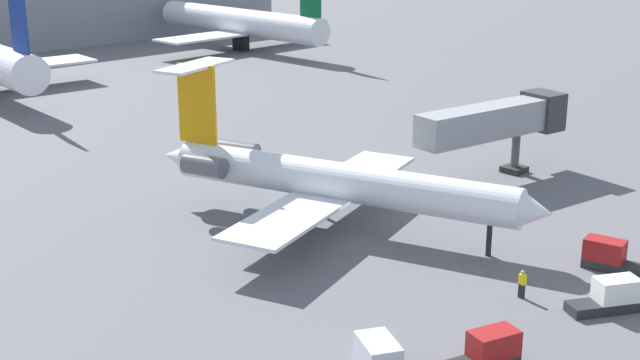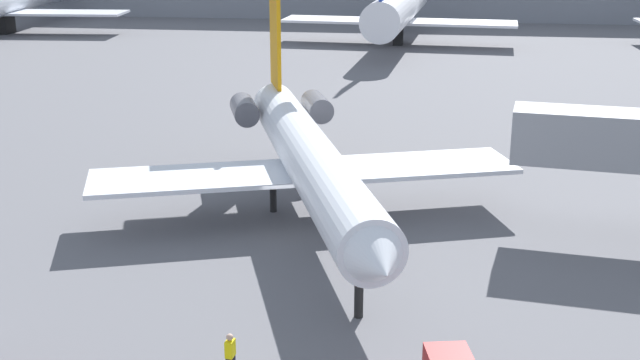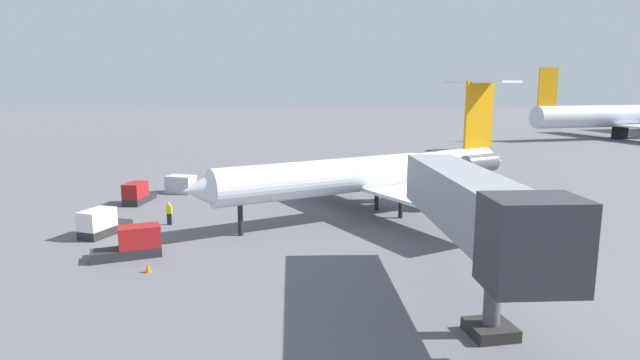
{
  "view_description": "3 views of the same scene",
  "coord_description": "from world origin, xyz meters",
  "px_view_note": "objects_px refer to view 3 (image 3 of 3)",
  "views": [
    {
      "loc": [
        -39.92,
        -39.47,
        21.51
      ],
      "look_at": [
        -0.12,
        2.06,
        3.53
      ],
      "focal_mm": 49.16,
      "sensor_mm": 36.0,
      "label": 1
    },
    {
      "loc": [
        6.7,
        -38.12,
        14.95
      ],
      "look_at": [
        1.42,
        0.07,
        2.61
      ],
      "focal_mm": 46.14,
      "sensor_mm": 36.0,
      "label": 2
    },
    {
      "loc": [
        39.79,
        -10.29,
        10.16
      ],
      "look_at": [
        -1.86,
        -2.36,
        2.61
      ],
      "focal_mm": 29.51,
      "sensor_mm": 36.0,
      "label": 3
    }
  ],
  "objects_px": {
    "baggage_tug_lead": "(137,194)",
    "cargo_container_uld": "(181,184)",
    "jet_bridge": "(478,211)",
    "baggage_tug_spare": "(134,244)",
    "parked_airliner_west_end": "(621,116)",
    "traffic_cone_near": "(148,268)",
    "ground_crew_marshaller": "(169,213)",
    "regional_jet": "(378,171)",
    "baggage_tug_trailing": "(101,224)"
  },
  "relations": [
    {
      "from": "baggage_tug_spare",
      "to": "regional_jet",
      "type": "bearing_deg",
      "value": 112.65
    },
    {
      "from": "jet_bridge",
      "to": "traffic_cone_near",
      "type": "distance_m",
      "value": 17.91
    },
    {
      "from": "regional_jet",
      "to": "baggage_tug_spare",
      "type": "distance_m",
      "value": 19.17
    },
    {
      "from": "ground_crew_marshaller",
      "to": "baggage_tug_trailing",
      "type": "distance_m",
      "value": 4.84
    },
    {
      "from": "ground_crew_marshaller",
      "to": "parked_airliner_west_end",
      "type": "relative_size",
      "value": 0.04
    },
    {
      "from": "baggage_tug_spare",
      "to": "cargo_container_uld",
      "type": "xyz_separation_m",
      "value": [
        -19.58,
        1.44,
        0.0
      ]
    },
    {
      "from": "regional_jet",
      "to": "baggage_tug_lead",
      "type": "relative_size",
      "value": 6.76
    },
    {
      "from": "jet_bridge",
      "to": "cargo_container_uld",
      "type": "height_order",
      "value": "jet_bridge"
    },
    {
      "from": "ground_crew_marshaller",
      "to": "baggage_tug_lead",
      "type": "xyz_separation_m",
      "value": [
        -8.07,
        -3.42,
        -0.02
      ]
    },
    {
      "from": "regional_jet",
      "to": "parked_airliner_west_end",
      "type": "distance_m",
      "value": 82.5
    },
    {
      "from": "jet_bridge",
      "to": "baggage_tug_lead",
      "type": "height_order",
      "value": "jet_bridge"
    },
    {
      "from": "baggage_tug_lead",
      "to": "cargo_container_uld",
      "type": "xyz_separation_m",
      "value": [
        -4.1,
        3.44,
        0.0
      ]
    },
    {
      "from": "baggage_tug_lead",
      "to": "baggage_tug_trailing",
      "type": "distance_m",
      "value": 10.21
    },
    {
      "from": "ground_crew_marshaller",
      "to": "parked_airliner_west_end",
      "type": "xyz_separation_m",
      "value": [
        -50.88,
        80.95,
        3.54
      ]
    },
    {
      "from": "jet_bridge",
      "to": "baggage_tug_spare",
      "type": "distance_m",
      "value": 20.28
    },
    {
      "from": "parked_airliner_west_end",
      "to": "regional_jet",
      "type": "bearing_deg",
      "value": -51.82
    },
    {
      "from": "jet_bridge",
      "to": "ground_crew_marshaller",
      "type": "relative_size",
      "value": 8.95
    },
    {
      "from": "baggage_tug_trailing",
      "to": "parked_airliner_west_end",
      "type": "xyz_separation_m",
      "value": [
        -52.98,
        85.31,
        3.56
      ]
    },
    {
      "from": "cargo_container_uld",
      "to": "jet_bridge",
      "type": "bearing_deg",
      "value": 25.76
    },
    {
      "from": "baggage_tug_lead",
      "to": "baggage_tug_spare",
      "type": "bearing_deg",
      "value": 7.38
    },
    {
      "from": "baggage_tug_trailing",
      "to": "traffic_cone_near",
      "type": "xyz_separation_m",
      "value": [
        8.27,
        4.11,
        -0.56
      ]
    },
    {
      "from": "traffic_cone_near",
      "to": "baggage_tug_spare",
      "type": "bearing_deg",
      "value": -158.43
    },
    {
      "from": "parked_airliner_west_end",
      "to": "traffic_cone_near",
      "type": "bearing_deg",
      "value": -52.97
    },
    {
      "from": "baggage_tug_lead",
      "to": "traffic_cone_near",
      "type": "distance_m",
      "value": 18.72
    },
    {
      "from": "ground_crew_marshaller",
      "to": "cargo_container_uld",
      "type": "bearing_deg",
      "value": 179.89
    },
    {
      "from": "ground_crew_marshaller",
      "to": "cargo_container_uld",
      "type": "distance_m",
      "value": 12.16
    },
    {
      "from": "regional_jet",
      "to": "cargo_container_uld",
      "type": "height_order",
      "value": "regional_jet"
    },
    {
      "from": "baggage_tug_trailing",
      "to": "cargo_container_uld",
      "type": "distance_m",
      "value": 14.92
    },
    {
      "from": "jet_bridge",
      "to": "traffic_cone_near",
      "type": "xyz_separation_m",
      "value": [
        -8.37,
        -15.18,
        -4.53
      ]
    },
    {
      "from": "ground_crew_marshaller",
      "to": "cargo_container_uld",
      "type": "height_order",
      "value": "ground_crew_marshaller"
    },
    {
      "from": "regional_jet",
      "to": "parked_airliner_west_end",
      "type": "bearing_deg",
      "value": 128.18
    },
    {
      "from": "parked_airliner_west_end",
      "to": "baggage_tug_lead",
      "type": "bearing_deg",
      "value": -63.09
    },
    {
      "from": "jet_bridge",
      "to": "baggage_tug_trailing",
      "type": "bearing_deg",
      "value": -130.78
    },
    {
      "from": "jet_bridge",
      "to": "ground_crew_marshaller",
      "type": "distance_m",
      "value": 24.29
    },
    {
      "from": "baggage_tug_spare",
      "to": "parked_airliner_west_end",
      "type": "relative_size",
      "value": 0.11
    },
    {
      "from": "jet_bridge",
      "to": "cargo_container_uld",
      "type": "relative_size",
      "value": 4.96
    },
    {
      "from": "baggage_tug_lead",
      "to": "cargo_container_uld",
      "type": "height_order",
      "value": "baggage_tug_lead"
    },
    {
      "from": "regional_jet",
      "to": "ground_crew_marshaller",
      "type": "bearing_deg",
      "value": -90.38
    },
    {
      "from": "regional_jet",
      "to": "ground_crew_marshaller",
      "type": "distance_m",
      "value": 16.33
    },
    {
      "from": "cargo_container_uld",
      "to": "baggage_tug_trailing",
      "type": "bearing_deg",
      "value": -17.07
    },
    {
      "from": "baggage_tug_spare",
      "to": "parked_airliner_west_end",
      "type": "height_order",
      "value": "parked_airliner_west_end"
    },
    {
      "from": "jet_bridge",
      "to": "parked_airliner_west_end",
      "type": "bearing_deg",
      "value": 136.52
    },
    {
      "from": "regional_jet",
      "to": "baggage_tug_trailing",
      "type": "distance_m",
      "value": 20.74
    },
    {
      "from": "baggage_tug_lead",
      "to": "cargo_container_uld",
      "type": "bearing_deg",
      "value": 139.97
    },
    {
      "from": "ground_crew_marshaller",
      "to": "baggage_tug_lead",
      "type": "relative_size",
      "value": 0.4
    },
    {
      "from": "ground_crew_marshaller",
      "to": "traffic_cone_near",
      "type": "height_order",
      "value": "ground_crew_marshaller"
    },
    {
      "from": "jet_bridge",
      "to": "traffic_cone_near",
      "type": "relative_size",
      "value": 27.5
    },
    {
      "from": "traffic_cone_near",
      "to": "parked_airliner_west_end",
      "type": "xyz_separation_m",
      "value": [
        -61.25,
        81.19,
        4.12
      ]
    },
    {
      "from": "jet_bridge",
      "to": "baggage_tug_spare",
      "type": "height_order",
      "value": "jet_bridge"
    },
    {
      "from": "baggage_tug_lead",
      "to": "baggage_tug_trailing",
      "type": "height_order",
      "value": "same"
    }
  ]
}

